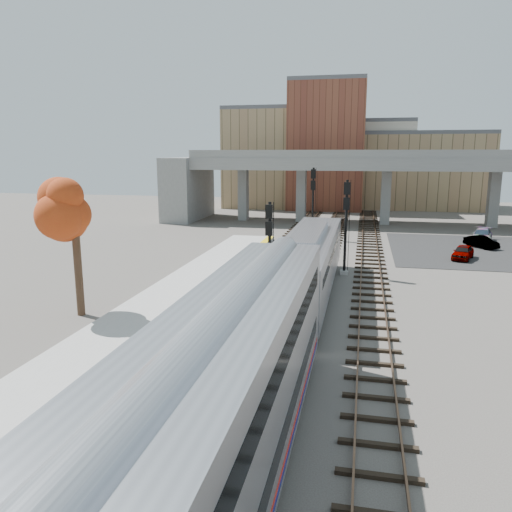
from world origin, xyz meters
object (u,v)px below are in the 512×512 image
at_px(signal_mast_far, 313,203).
at_px(tree, 74,210).
at_px(signal_mast_mid, 346,228).
at_px(car_a, 463,252).
at_px(signal_mast_near, 269,258).
at_px(car_b, 481,242).
at_px(coach, 189,469).
at_px(car_c, 482,235).
at_px(locomotive, 309,262).

xyz_separation_m(signal_mast_far, tree, (-10.23, -29.03, 2.18)).
distance_m(signal_mast_mid, car_a, 12.88).
height_order(signal_mast_near, car_a, signal_mast_near).
xyz_separation_m(signal_mast_far, car_a, (13.98, -8.28, -3.22)).
bearing_deg(signal_mast_far, tree, -109.41).
bearing_deg(signal_mast_near, car_a, 50.40).
bearing_deg(car_b, signal_mast_mid, -168.38).
height_order(coach, car_c, coach).
relative_size(locomotive, signal_mast_far, 2.50).
bearing_deg(coach, car_a, 72.11).
bearing_deg(car_c, car_b, -87.05).
height_order(signal_mast_near, signal_mast_mid, signal_mast_mid).
bearing_deg(signal_mast_mid, coach, -93.93).
height_order(locomotive, tree, tree).
xyz_separation_m(signal_mast_mid, signal_mast_far, (-4.10, 16.00, 0.29)).
bearing_deg(tree, coach, -52.48).
relative_size(coach, car_c, 5.51).
height_order(signal_mast_near, tree, tree).
bearing_deg(signal_mast_mid, car_a, 38.02).
height_order(locomotive, coach, coach).
height_order(tree, car_b, tree).
bearing_deg(signal_mast_near, car_b, 53.90).
relative_size(signal_mast_far, car_c, 1.68).
relative_size(signal_mast_near, car_c, 1.39).
bearing_deg(signal_mast_far, coach, -87.33).
height_order(locomotive, signal_mast_mid, signal_mast_mid).
height_order(signal_mast_mid, signal_mast_far, signal_mast_far).
distance_m(signal_mast_near, car_c, 32.07).
xyz_separation_m(locomotive, signal_mast_near, (-2.10, -2.70, 0.71)).
height_order(locomotive, car_a, locomotive).
xyz_separation_m(signal_mast_mid, car_c, (13.48, 17.56, -2.88)).
bearing_deg(tree, car_c, 47.73).
distance_m(coach, signal_mast_near, 20.02).
distance_m(signal_mast_near, car_a, 22.05).
xyz_separation_m(tree, car_a, (24.21, 20.75, -5.40)).
relative_size(signal_mast_mid, signal_mast_far, 0.94).
relative_size(signal_mast_far, tree, 0.93).
xyz_separation_m(coach, signal_mast_mid, (2.00, 29.08, 0.78)).
distance_m(locomotive, car_b, 25.03).
xyz_separation_m(locomotive, car_a, (11.88, 14.20, -1.62)).
relative_size(locomotive, tree, 2.33).
bearing_deg(car_c, signal_mast_mid, -111.94).
bearing_deg(signal_mast_far, car_c, 5.06).
bearing_deg(coach, locomotive, 90.00).
relative_size(locomotive, car_b, 5.41).
height_order(signal_mast_near, car_c, signal_mast_near).
relative_size(coach, car_a, 6.91).
distance_m(signal_mast_near, tree, 11.35).
bearing_deg(signal_mast_far, car_a, -30.63).
bearing_deg(signal_mast_mid, signal_mast_near, -114.09).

